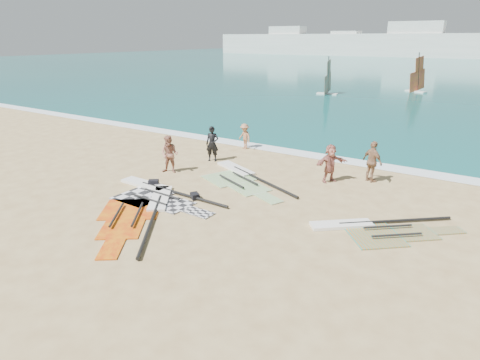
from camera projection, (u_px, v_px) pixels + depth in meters
The scene contains 17 objects.
ground at pixel (164, 234), 14.30m from camera, with size 300.00×300.00×0.00m, color tan.
sea at pixel (472, 61), 118.82m from camera, with size 300.00×240.00×0.06m, color #0C535A.
surf_line at pixel (305, 155), 24.04m from camera, with size 300.00×1.20×0.04m, color white.
far_town at pixel (427, 44), 139.59m from camera, with size 160.00×8.00×12.00m.
rig_grey at pixel (156, 193), 17.95m from camera, with size 6.23×2.54×0.20m.
rig_green at pixel (241, 177), 20.02m from camera, with size 5.97×4.10×0.20m.
rig_orange at pixel (375, 229), 14.61m from camera, with size 5.07×4.23×0.20m.
rig_red at pixel (142, 211), 16.10m from camera, with size 4.79×6.19×0.21m.
gear_bag_near at pixel (154, 183), 18.92m from camera, with size 0.47×0.34×0.30m, color black.
gear_bag_far at pixel (195, 196), 17.40m from camera, with size 0.45×0.31×0.27m, color black.
person_wetsuit at pixel (212, 144), 22.52m from camera, with size 0.73×0.48×1.99m, color black.
beachgoer_left at pixel (170, 154), 20.56m from camera, with size 0.95×0.74×1.95m, color #A76B58.
beachgoer_mid at pixel (245, 136), 25.09m from camera, with size 1.03×0.59×1.60m, color #A8704D.
beachgoer_back at pixel (372, 162), 19.23m from camera, with size 1.18×0.49×2.02m, color #946B4C.
beachgoer_right at pixel (330, 163), 19.26m from camera, with size 1.73×0.55×1.86m, color #B66C5E.
windsurfer_left at pixel (328, 84), 49.04m from camera, with size 2.59×3.09×4.62m.
windsurfer_centre at pixel (417, 81), 51.15m from camera, with size 2.80×3.06×4.96m.
Camera 1 is at (9.24, -9.29, 6.63)m, focal length 30.00 mm.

